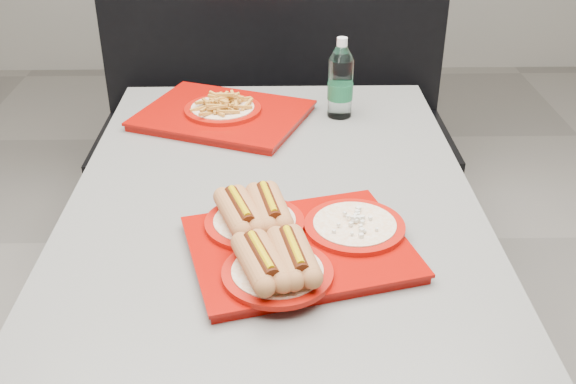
{
  "coord_description": "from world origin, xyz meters",
  "views": [
    {
      "loc": [
        0.01,
        -1.27,
        1.5
      ],
      "look_at": [
        0.03,
        -0.1,
        0.83
      ],
      "focal_mm": 42.0,
      "sensor_mm": 36.0,
      "label": 1
    }
  ],
  "objects_px": {
    "booth_bench": "(274,135)",
    "tray_far": "(223,111)",
    "diner_table": "(274,262)",
    "tray_near": "(290,240)",
    "water_bottle": "(340,83)"
  },
  "relations": [
    {
      "from": "booth_bench",
      "to": "tray_far",
      "type": "xyz_separation_m",
      "value": [
        -0.14,
        -0.65,
        0.37
      ]
    },
    {
      "from": "diner_table",
      "to": "tray_far",
      "type": "xyz_separation_m",
      "value": [
        -0.14,
        0.45,
        0.19
      ]
    },
    {
      "from": "tray_near",
      "to": "tray_far",
      "type": "height_order",
      "value": "tray_near"
    },
    {
      "from": "diner_table",
      "to": "booth_bench",
      "type": "height_order",
      "value": "booth_bench"
    },
    {
      "from": "booth_bench",
      "to": "water_bottle",
      "type": "relative_size",
      "value": 6.07
    },
    {
      "from": "diner_table",
      "to": "tray_far",
      "type": "distance_m",
      "value": 0.5
    },
    {
      "from": "diner_table",
      "to": "booth_bench",
      "type": "bearing_deg",
      "value": 90.0
    },
    {
      "from": "diner_table",
      "to": "water_bottle",
      "type": "height_order",
      "value": "water_bottle"
    },
    {
      "from": "booth_bench",
      "to": "water_bottle",
      "type": "height_order",
      "value": "booth_bench"
    },
    {
      "from": "diner_table",
      "to": "tray_far",
      "type": "height_order",
      "value": "tray_far"
    },
    {
      "from": "diner_table",
      "to": "tray_near",
      "type": "xyz_separation_m",
      "value": [
        0.03,
        -0.2,
        0.2
      ]
    },
    {
      "from": "booth_bench",
      "to": "tray_near",
      "type": "height_order",
      "value": "booth_bench"
    },
    {
      "from": "booth_bench",
      "to": "water_bottle",
      "type": "xyz_separation_m",
      "value": [
        0.18,
        -0.63,
        0.44
      ]
    },
    {
      "from": "diner_table",
      "to": "water_bottle",
      "type": "xyz_separation_m",
      "value": [
        0.18,
        0.47,
        0.26
      ]
    },
    {
      "from": "booth_bench",
      "to": "tray_near",
      "type": "relative_size",
      "value": 2.81
    }
  ]
}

